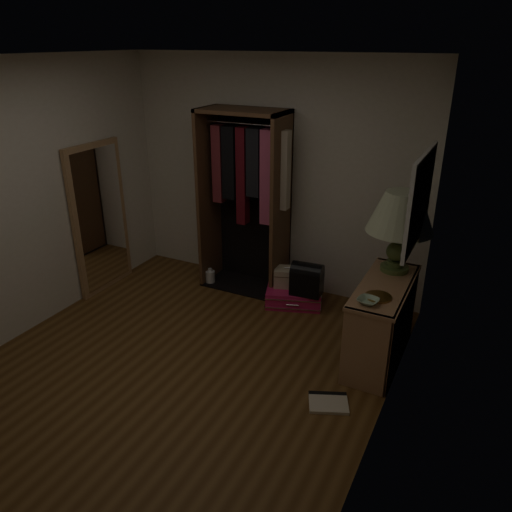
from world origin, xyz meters
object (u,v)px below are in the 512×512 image
pink_suitcase (294,295)px  table_lamp (401,214)px  floor_mirror (100,218)px  black_bag (307,278)px  open_wardrobe (248,186)px  console_bookshelf (382,318)px  train_case (288,277)px  white_jug (210,277)px

pink_suitcase → table_lamp: bearing=-32.6°
pink_suitcase → table_lamp: (1.09, -0.26, 1.21)m
floor_mirror → black_bag: size_ratio=4.72×
pink_suitcase → black_bag: (0.17, -0.06, 0.28)m
black_bag → open_wardrobe: bearing=159.2°
open_wardrobe → black_bag: (0.82, -0.23, -0.85)m
console_bookshelf → table_lamp: 0.96m
console_bookshelf → table_lamp: size_ratio=1.49×
black_bag → table_lamp: bearing=-17.7°
black_bag → table_lamp: 1.33m
console_bookshelf → pink_suitcase: size_ratio=1.55×
floor_mirror → train_case: 2.23m
pink_suitcase → console_bookshelf: bearing=-46.1°
table_lamp → white_jug: (-2.18, 0.26, -1.22)m
pink_suitcase → black_bag: size_ratio=2.01×
pink_suitcase → table_lamp: table_lamp is taller
pink_suitcase → white_jug: size_ratio=3.68×
train_case → pink_suitcase: bearing=-35.8°
open_wardrobe → floor_mirror: open_wardrobe is taller
console_bookshelf → open_wardrobe: 2.07m
open_wardrobe → white_jug: open_wardrobe is taller
floor_mirror → white_jug: floor_mirror is taller
open_wardrobe → floor_mirror: 1.72m
open_wardrobe → pink_suitcase: size_ratio=2.83×
floor_mirror → black_bag: 2.42m
console_bookshelf → white_jug: size_ratio=5.69×
console_bookshelf → black_bag: size_ratio=3.11×
console_bookshelf → table_lamp: (0.00, 0.29, 0.91)m
pink_suitcase → train_case: train_case is taller
train_case → floor_mirror: bearing=177.9°
console_bookshelf → train_case: console_bookshelf is taller
white_jug → floor_mirror: bearing=-150.5°
table_lamp → floor_mirror: bearing=-174.1°
open_wardrobe → white_jug: (-0.43, -0.17, -1.13)m
train_case → table_lamp: 1.58m
console_bookshelf → white_jug: (-2.18, 0.56, -0.30)m
floor_mirror → train_case: floor_mirror is taller
black_bag → table_lamp: (0.93, -0.20, 0.93)m
floor_mirror → pink_suitcase: bearing=15.6°
table_lamp → white_jug: 2.51m
floor_mirror → table_lamp: size_ratio=2.26×
open_wardrobe → console_bookshelf: bearing=-22.6°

